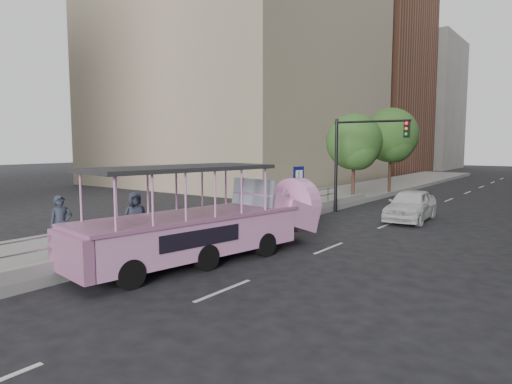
{
  "coord_description": "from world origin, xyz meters",
  "views": [
    {
      "loc": [
        8.45,
        -10.84,
        3.79
      ],
      "look_at": [
        -1.34,
        2.68,
        2.04
      ],
      "focal_mm": 32.0,
      "sensor_mm": 36.0,
      "label": 1
    }
  ],
  "objects_px": {
    "duck_boat": "(213,224)",
    "traffic_signal": "(356,150)",
    "street_tree_far": "(392,137)",
    "pedestrian_near": "(61,225)",
    "car": "(411,205)",
    "pedestrian_far": "(135,218)",
    "parking_sign": "(298,188)",
    "street_tree_near": "(355,144)"
  },
  "relations": [
    {
      "from": "street_tree_far",
      "to": "parking_sign",
      "type": "bearing_deg",
      "value": -88.18
    },
    {
      "from": "pedestrian_far",
      "to": "traffic_signal",
      "type": "distance_m",
      "value": 13.45
    },
    {
      "from": "pedestrian_far",
      "to": "traffic_signal",
      "type": "xyz_separation_m",
      "value": [
        2.57,
        13.0,
        2.28
      ]
    },
    {
      "from": "pedestrian_near",
      "to": "street_tree_far",
      "type": "xyz_separation_m",
      "value": [
        1.71,
        24.91,
        3.05
      ]
    },
    {
      "from": "duck_boat",
      "to": "pedestrian_near",
      "type": "height_order",
      "value": "duck_boat"
    },
    {
      "from": "traffic_signal",
      "to": "street_tree_far",
      "type": "xyz_separation_m",
      "value": [
        -1.4,
        9.43,
        0.81
      ]
    },
    {
      "from": "pedestrian_far",
      "to": "street_tree_near",
      "type": "bearing_deg",
      "value": 20.04
    },
    {
      "from": "pedestrian_near",
      "to": "street_tree_far",
      "type": "distance_m",
      "value": 25.15
    },
    {
      "from": "street_tree_near",
      "to": "car",
      "type": "bearing_deg",
      "value": -40.03
    },
    {
      "from": "duck_boat",
      "to": "traffic_signal",
      "type": "xyz_separation_m",
      "value": [
        -0.26,
        12.12,
        2.34
      ]
    },
    {
      "from": "parking_sign",
      "to": "street_tree_near",
      "type": "distance_m",
      "value": 8.24
    },
    {
      "from": "street_tree_near",
      "to": "parking_sign",
      "type": "bearing_deg",
      "value": -85.38
    },
    {
      "from": "car",
      "to": "duck_boat",
      "type": "bearing_deg",
      "value": -107.83
    },
    {
      "from": "pedestrian_near",
      "to": "pedestrian_far",
      "type": "bearing_deg",
      "value": 6.43
    },
    {
      "from": "street_tree_far",
      "to": "pedestrian_far",
      "type": "bearing_deg",
      "value": -92.98
    },
    {
      "from": "parking_sign",
      "to": "pedestrian_far",
      "type": "bearing_deg",
      "value": -100.74
    },
    {
      "from": "duck_boat",
      "to": "traffic_signal",
      "type": "distance_m",
      "value": 12.34
    },
    {
      "from": "pedestrian_near",
      "to": "street_tree_near",
      "type": "bearing_deg",
      "value": 14.22
    },
    {
      "from": "traffic_signal",
      "to": "street_tree_far",
      "type": "relative_size",
      "value": 0.81
    },
    {
      "from": "duck_boat",
      "to": "pedestrian_near",
      "type": "distance_m",
      "value": 4.76
    },
    {
      "from": "car",
      "to": "pedestrian_far",
      "type": "relative_size",
      "value": 2.51
    },
    {
      "from": "traffic_signal",
      "to": "street_tree_near",
      "type": "height_order",
      "value": "street_tree_near"
    },
    {
      "from": "car",
      "to": "pedestrian_near",
      "type": "relative_size",
      "value": 2.42
    },
    {
      "from": "parking_sign",
      "to": "street_tree_far",
      "type": "height_order",
      "value": "street_tree_far"
    },
    {
      "from": "duck_boat",
      "to": "parking_sign",
      "type": "xyz_separation_m",
      "value": [
        -1.21,
        7.6,
        0.56
      ]
    },
    {
      "from": "duck_boat",
      "to": "pedestrian_near",
      "type": "bearing_deg",
      "value": -135.01
    },
    {
      "from": "duck_boat",
      "to": "street_tree_far",
      "type": "height_order",
      "value": "street_tree_far"
    },
    {
      "from": "parking_sign",
      "to": "street_tree_near",
      "type": "height_order",
      "value": "street_tree_near"
    },
    {
      "from": "car",
      "to": "pedestrian_far",
      "type": "bearing_deg",
      "value": -118.42
    },
    {
      "from": "pedestrian_far",
      "to": "street_tree_near",
      "type": "distance_m",
      "value": 16.66
    },
    {
      "from": "pedestrian_near",
      "to": "traffic_signal",
      "type": "distance_m",
      "value": 15.95
    },
    {
      "from": "duck_boat",
      "to": "parking_sign",
      "type": "distance_m",
      "value": 7.72
    },
    {
      "from": "duck_boat",
      "to": "street_tree_near",
      "type": "distance_m",
      "value": 15.88
    },
    {
      "from": "pedestrian_near",
      "to": "street_tree_far",
      "type": "height_order",
      "value": "street_tree_far"
    },
    {
      "from": "parking_sign",
      "to": "street_tree_near",
      "type": "relative_size",
      "value": 0.48
    },
    {
      "from": "traffic_signal",
      "to": "street_tree_near",
      "type": "relative_size",
      "value": 0.91
    },
    {
      "from": "traffic_signal",
      "to": "duck_boat",
      "type": "bearing_deg",
      "value": -88.79
    },
    {
      "from": "car",
      "to": "parking_sign",
      "type": "bearing_deg",
      "value": -140.25
    },
    {
      "from": "pedestrian_near",
      "to": "street_tree_near",
      "type": "relative_size",
      "value": 0.33
    },
    {
      "from": "parking_sign",
      "to": "pedestrian_near",
      "type": "bearing_deg",
      "value": -101.11
    },
    {
      "from": "pedestrian_far",
      "to": "parking_sign",
      "type": "relative_size",
      "value": 0.67
    },
    {
      "from": "parking_sign",
      "to": "traffic_signal",
      "type": "distance_m",
      "value": 4.94
    }
  ]
}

